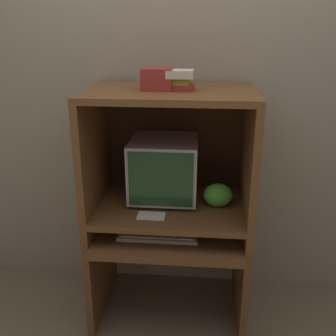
{
  "coord_description": "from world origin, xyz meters",
  "views": [
    {
      "loc": [
        0.18,
        -1.82,
        1.78
      ],
      "look_at": [
        -0.01,
        0.32,
        0.99
      ],
      "focal_mm": 42.0,
      "sensor_mm": 36.0,
      "label": 1
    }
  ],
  "objects_px": {
    "crt_monitor": "(164,168)",
    "snack_bag": "(218,195)",
    "storage_box": "(157,79)",
    "book_stack": "(179,80)",
    "mouse": "(211,235)",
    "keyboard": "(158,234)"
  },
  "relations": [
    {
      "from": "crt_monitor",
      "to": "snack_bag",
      "type": "xyz_separation_m",
      "value": [
        0.33,
        -0.09,
        -0.12
      ]
    },
    {
      "from": "storage_box",
      "to": "book_stack",
      "type": "bearing_deg",
      "value": -1.29
    },
    {
      "from": "mouse",
      "to": "snack_bag",
      "type": "bearing_deg",
      "value": 74.63
    },
    {
      "from": "mouse",
      "to": "crt_monitor",
      "type": "bearing_deg",
      "value": 143.04
    },
    {
      "from": "keyboard",
      "to": "crt_monitor",
      "type": "bearing_deg",
      "value": 86.99
    },
    {
      "from": "snack_bag",
      "to": "storage_box",
      "type": "relative_size",
      "value": 1.05
    },
    {
      "from": "book_stack",
      "to": "snack_bag",
      "type": "bearing_deg",
      "value": 5.03
    },
    {
      "from": "crt_monitor",
      "to": "storage_box",
      "type": "relative_size",
      "value": 2.49
    },
    {
      "from": "snack_bag",
      "to": "storage_box",
      "type": "distance_m",
      "value": 0.76
    },
    {
      "from": "mouse",
      "to": "book_stack",
      "type": "xyz_separation_m",
      "value": [
        -0.2,
        0.11,
        0.87
      ]
    },
    {
      "from": "crt_monitor",
      "to": "mouse",
      "type": "height_order",
      "value": "crt_monitor"
    },
    {
      "from": "snack_bag",
      "to": "book_stack",
      "type": "distance_m",
      "value": 0.71
    },
    {
      "from": "keyboard",
      "to": "book_stack",
      "type": "xyz_separation_m",
      "value": [
        0.11,
        0.12,
        0.87
      ]
    },
    {
      "from": "mouse",
      "to": "storage_box",
      "type": "bearing_deg",
      "value": 160.71
    },
    {
      "from": "crt_monitor",
      "to": "snack_bag",
      "type": "relative_size",
      "value": 2.38
    },
    {
      "from": "crt_monitor",
      "to": "mouse",
      "type": "relative_size",
      "value": 5.66
    },
    {
      "from": "crt_monitor",
      "to": "storage_box",
      "type": "bearing_deg",
      "value": -102.58
    },
    {
      "from": "mouse",
      "to": "storage_box",
      "type": "relative_size",
      "value": 0.44
    },
    {
      "from": "keyboard",
      "to": "storage_box",
      "type": "distance_m",
      "value": 0.88
    },
    {
      "from": "crt_monitor",
      "to": "mouse",
      "type": "bearing_deg",
      "value": -36.96
    },
    {
      "from": "snack_bag",
      "to": "book_stack",
      "type": "xyz_separation_m",
      "value": [
        -0.23,
        -0.02,
        0.67
      ]
    },
    {
      "from": "mouse",
      "to": "storage_box",
      "type": "height_order",
      "value": "storage_box"
    }
  ]
}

